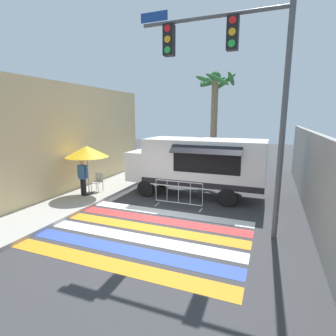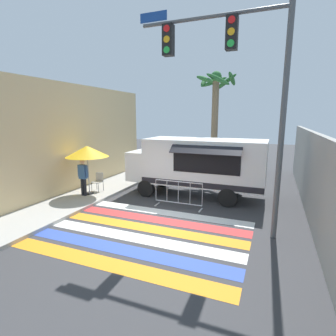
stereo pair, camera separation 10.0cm
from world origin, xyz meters
name	(u,v)px [view 2 (the right image)]	position (x,y,z in m)	size (l,w,h in m)	color
ground_plane	(157,221)	(0.00, 0.00, 0.00)	(60.00, 60.00, 0.00)	#38383A
sidewalk_left	(45,201)	(-5.25, 0.00, 0.06)	(4.40, 16.00, 0.13)	#A8A59E
building_left_facade	(38,143)	(-5.30, 0.00, 2.55)	(0.25, 16.00, 5.10)	#DBBC84
concrete_wall_right	(311,173)	(4.98, 3.00, 1.51)	(0.20, 16.00, 3.02)	gray
crosswalk_painted	(143,233)	(0.00, -1.06, 0.00)	(6.40, 4.36, 0.01)	orange
food_truck	(194,163)	(0.32, 3.37, 1.54)	(6.13, 2.53, 2.62)	white
traffic_signal_pole	(235,71)	(2.42, 0.14, 4.86)	(4.44, 0.29, 6.75)	#515456
patio_umbrella	(87,152)	(-4.05, 1.45, 2.07)	(1.89, 1.89, 2.20)	black
folding_chair	(98,180)	(-3.98, 2.04, 0.65)	(0.41, 0.41, 0.87)	#4C4C51
vendor_person	(83,175)	(-4.12, 1.16, 1.05)	(0.53, 0.22, 1.64)	black
barricade_front	(178,195)	(0.22, 1.56, 0.54)	(1.98, 0.44, 1.09)	#B7BABF
palm_tree	(215,106)	(0.40, 7.11, 4.19)	(2.29, 2.40, 6.05)	#7A664C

